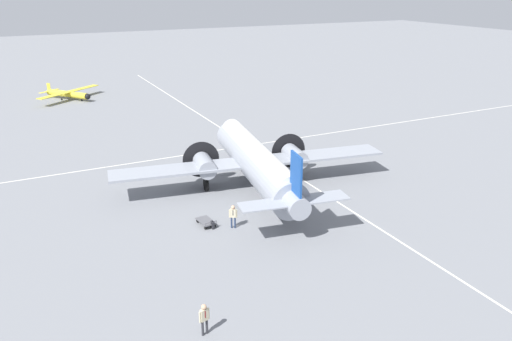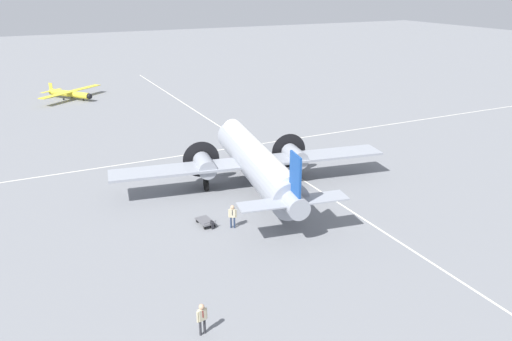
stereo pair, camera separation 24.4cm
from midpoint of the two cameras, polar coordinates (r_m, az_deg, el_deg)
ground_plane at (r=42.27m, az=0.17°, el=-2.29°), size 300.00×300.00×0.00m
apron_line_eastwest at (r=44.45m, az=5.73°, el=-1.20°), size 120.00×0.16×0.01m
apron_line_northsouth at (r=52.13m, az=-5.42°, el=2.16°), size 0.16×120.00×0.01m
airliner_main at (r=41.72m, az=-0.01°, el=1.29°), size 19.55×23.83×6.17m
crew_foreground at (r=25.78m, az=-5.92°, el=-16.21°), size 0.28×0.60×1.77m
passenger_boarding at (r=35.61m, az=-2.50°, el=-5.00°), size 0.37×0.54×1.76m
suitcase_near_door at (r=35.98m, az=-4.86°, el=-6.21°), size 0.38×0.17×0.59m
baggage_cart at (r=36.54m, az=-5.61°, el=-5.80°), size 1.76×1.10×0.56m
light_aircraft_distant at (r=80.46m, az=-20.34°, el=8.24°), size 8.57×9.69×2.15m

